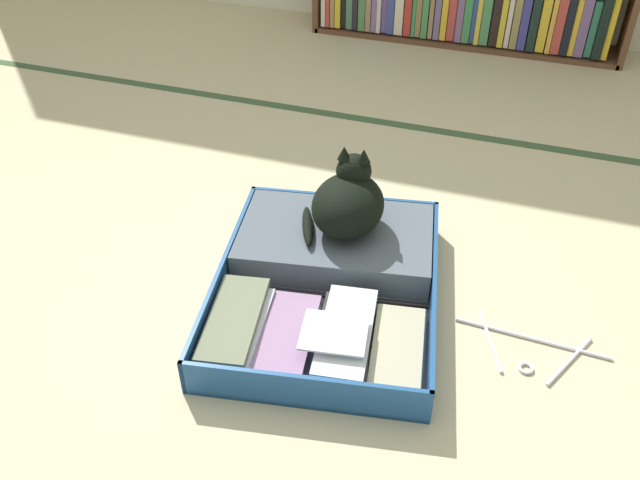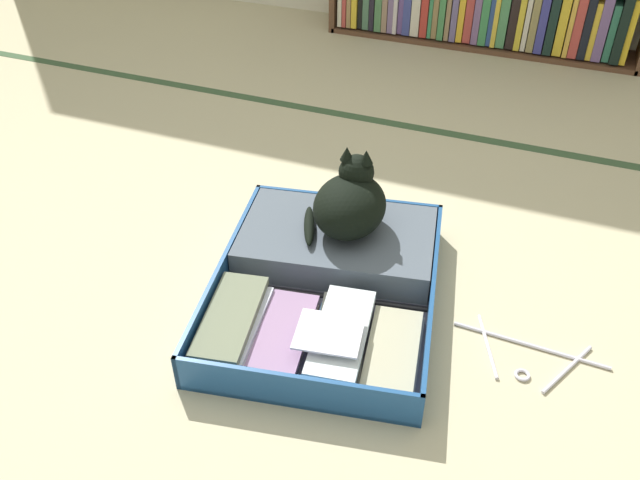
# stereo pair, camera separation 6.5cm
# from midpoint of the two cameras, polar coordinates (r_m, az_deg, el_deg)

# --- Properties ---
(ground_plane) EXTENTS (10.00, 10.00, 0.00)m
(ground_plane) POSITION_cam_midpoint_polar(r_m,az_deg,el_deg) (1.88, -2.67, -6.99)
(ground_plane) COLOR #C1B690
(tatami_border) EXTENTS (4.80, 0.05, 0.00)m
(tatami_border) POSITION_cam_midpoint_polar(r_m,az_deg,el_deg) (2.84, 6.30, 9.80)
(tatami_border) COLOR #375233
(tatami_border) RESTS_ON ground_plane
(open_suitcase) EXTENTS (0.74, 0.88, 0.11)m
(open_suitcase) POSITION_cam_midpoint_polar(r_m,az_deg,el_deg) (1.96, -0.28, -3.01)
(open_suitcase) COLOR #1D4C86
(open_suitcase) RESTS_ON ground_plane
(black_cat) EXTENTS (0.27, 0.28, 0.25)m
(black_cat) POSITION_cam_midpoint_polar(r_m,az_deg,el_deg) (1.98, 1.53, 3.30)
(black_cat) COLOR black
(black_cat) RESTS_ON open_suitcase
(clothes_hanger) EXTENTS (0.42, 0.22, 0.01)m
(clothes_hanger) POSITION_cam_midpoint_polar(r_m,az_deg,el_deg) (1.88, 16.64, -8.91)
(clothes_hanger) COLOR silver
(clothes_hanger) RESTS_ON ground_plane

